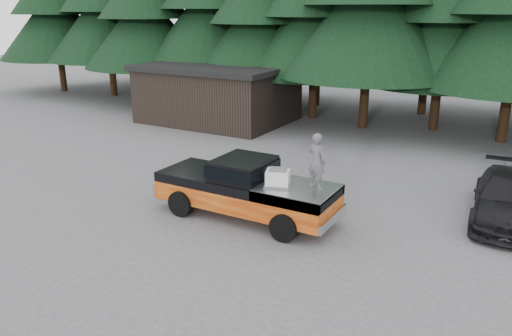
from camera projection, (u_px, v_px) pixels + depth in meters
The scene contains 7 objects.
ground at pixel (243, 224), 15.48m from camera, with size 120.00×120.00×0.00m, color #4E4E51.
pickup_truck at pixel (246, 197), 15.84m from camera, with size 6.00×2.04×1.33m, color orange, non-canonical shape.
truck_cab at pixel (243, 168), 15.59m from camera, with size 1.66×1.90×0.59m, color black.
air_compressor at pixel (278, 178), 14.82m from camera, with size 0.68×0.56×0.47m, color silver.
man_on_bed at pixel (317, 161), 14.46m from camera, with size 0.61×0.40×1.67m, color #54535A.
parked_car at pixel (509, 198), 15.58m from camera, with size 2.03×4.99×1.45m, color black.
utility_building at pixel (218, 93), 29.14m from camera, with size 8.40×6.40×3.30m.
Camera 1 is at (7.43, -12.11, 6.40)m, focal length 35.00 mm.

